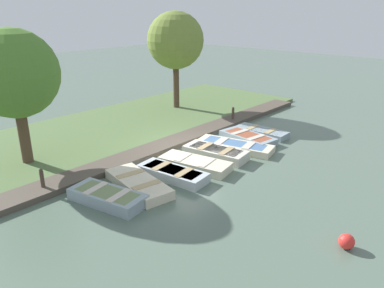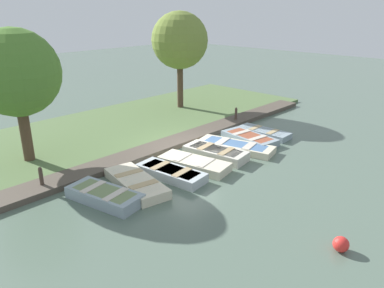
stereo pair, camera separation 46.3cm
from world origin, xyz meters
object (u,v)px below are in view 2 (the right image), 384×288
object	(u,v)px
park_tree_left	(180,41)
rowboat_0	(105,196)
rowboat_1	(136,183)
park_tree_far_left	(16,73)
rowboat_6	(249,138)
rowboat_5	(236,146)
buoy	(341,244)
rowboat_3	(194,164)
rowboat_7	(264,132)
rowboat_2	(171,173)
mooring_post_far	(236,115)
rowboat_4	(216,153)
mooring_post_near	(41,179)

from	to	relation	value
park_tree_left	rowboat_0	bearing A→B (deg)	-56.93
rowboat_1	park_tree_far_left	size ratio (longest dim) A/B	0.58
rowboat_6	park_tree_far_left	distance (m)	10.64
rowboat_5	buoy	size ratio (longest dim) A/B	8.49
rowboat_1	rowboat_3	xyz separation A→B (m)	(0.33, 2.74, 0.00)
rowboat_7	rowboat_3	bearing A→B (deg)	-89.43
buoy	rowboat_5	bearing A→B (deg)	148.17
rowboat_2	mooring_post_far	bearing A→B (deg)	101.98
rowboat_0	park_tree_left	world-z (taller)	park_tree_left
rowboat_0	rowboat_7	world-z (taller)	rowboat_0
rowboat_2	rowboat_4	size ratio (longest dim) A/B	1.01
rowboat_2	rowboat_6	size ratio (longest dim) A/B	1.01
rowboat_0	rowboat_2	xyz separation A→B (m)	(0.26, 2.84, -0.02)
buoy	park_tree_far_left	size ratio (longest dim) A/B	0.08
rowboat_1	rowboat_3	bearing A→B (deg)	94.19
rowboat_1	mooring_post_far	distance (m)	9.21
rowboat_3	mooring_post_far	distance (m)	6.70
mooring_post_near	mooring_post_far	bearing A→B (deg)	90.00
rowboat_2	rowboat_3	size ratio (longest dim) A/B	0.94
rowboat_1	rowboat_7	distance (m)	8.18
rowboat_1	mooring_post_near	xyz separation A→B (m)	(-2.24, -2.46, 0.28)
rowboat_5	park_tree_far_left	bearing A→B (deg)	-139.77
rowboat_4	park_tree_far_left	world-z (taller)	park_tree_far_left
rowboat_4	rowboat_6	xyz separation A→B (m)	(-0.15, 2.74, -0.05)
park_tree_left	rowboat_2	bearing A→B (deg)	-46.93
rowboat_0	rowboat_5	distance (m)	6.95
rowboat_6	mooring_post_far	bearing A→B (deg)	147.15
rowboat_2	rowboat_5	distance (m)	4.11
rowboat_1	rowboat_6	xyz separation A→B (m)	(0.11, 6.93, -0.01)
rowboat_3	rowboat_7	xyz separation A→B (m)	(-0.21, 5.44, -0.03)
rowboat_0	park_tree_far_left	xyz separation A→B (m)	(-5.06, -0.29, 3.57)
rowboat_6	rowboat_7	size ratio (longest dim) A/B	1.07
mooring_post_near	rowboat_1	bearing A→B (deg)	47.66
rowboat_1	rowboat_4	size ratio (longest dim) A/B	1.11
rowboat_5	buoy	world-z (taller)	buoy
rowboat_5	mooring_post_near	bearing A→B (deg)	-121.12
rowboat_6	buoy	xyz separation A→B (m)	(6.89, -5.52, 0.04)
rowboat_2	rowboat_4	bearing A→B (deg)	84.08
rowboat_5	rowboat_6	size ratio (longest dim) A/B	1.26
rowboat_2	rowboat_6	xyz separation A→B (m)	(-0.20, 5.47, -0.02)
rowboat_7	rowboat_4	bearing A→B (deg)	-89.53
rowboat_5	park_tree_left	world-z (taller)	park_tree_left
rowboat_4	rowboat_2	bearing A→B (deg)	-97.10
rowboat_1	buoy	xyz separation A→B (m)	(7.00, 1.40, 0.03)
rowboat_0	rowboat_4	xyz separation A→B (m)	(0.21, 5.57, 0.01)
rowboat_4	buoy	xyz separation A→B (m)	(6.74, -2.78, -0.00)
rowboat_1	park_tree_far_left	distance (m)	6.39
mooring_post_near	rowboat_0	bearing A→B (deg)	25.10
rowboat_0	mooring_post_near	bearing A→B (deg)	-166.25
mooring_post_near	park_tree_left	world-z (taller)	park_tree_left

